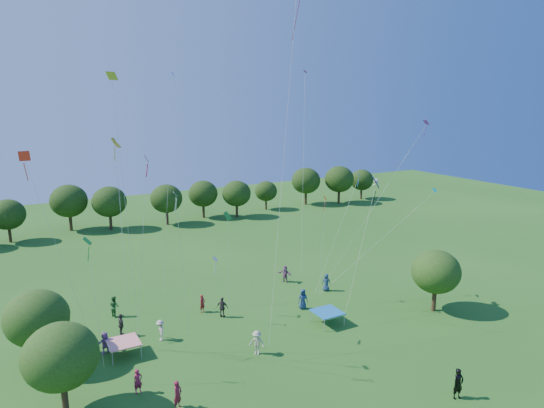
{
  "coord_description": "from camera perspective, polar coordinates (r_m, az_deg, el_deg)",
  "views": [
    {
      "loc": [
        -16.2,
        -15.19,
        18.08
      ],
      "look_at": [
        0.0,
        14.0,
        11.0
      ],
      "focal_mm": 32.0,
      "sensor_mm": 36.0,
      "label": 1
    }
  ],
  "objects": [
    {
      "name": "crowd_person_6",
      "position": [
        43.84,
        3.65,
        -11.1
      ],
      "size": [
        1.0,
        0.72,
        1.83
      ],
      "primitive_type": "imported",
      "rotation": [
        0.0,
        0.0,
        -0.28
      ],
      "color": "navy",
      "rests_on": "ground"
    },
    {
      "name": "small_kite_8",
      "position": [
        41.4,
        6.09,
        -1.91
      ],
      "size": [
        0.31,
        0.72,
        9.01
      ],
      "color": "red"
    },
    {
      "name": "crowd_person_4",
      "position": [
        40.89,
        -17.33,
        -13.43
      ],
      "size": [
        0.52,
        1.09,
        1.83
      ],
      "primitive_type": "imported",
      "rotation": [
        0.0,
        0.0,
        1.61
      ],
      "color": "#3C3230",
      "rests_on": "ground"
    },
    {
      "name": "crowd_person_9",
      "position": [
        36.59,
        -1.79,
        -16.0
      ],
      "size": [
        1.21,
        1.25,
        1.84
      ],
      "primitive_type": "imported",
      "rotation": [
        0.0,
        0.0,
        5.46
      ],
      "color": "#AAA788",
      "rests_on": "ground"
    },
    {
      "name": "treeline",
      "position": [
        73.43,
        -17.12,
        0.46
      ],
      "size": [
        88.01,
        8.77,
        6.77
      ],
      "color": "#422B19",
      "rests_on": "ground"
    },
    {
      "name": "red_high_kite",
      "position": [
        38.28,
        2.37,
        17.39
      ],
      "size": [
        6.11,
        6.65,
        25.27
      ],
      "color": "red"
    },
    {
      "name": "small_kite_12",
      "position": [
        44.52,
        9.46,
        1.4
      ],
      "size": [
        5.26,
        0.89,
        10.53
      ],
      "color": "blue"
    },
    {
      "name": "small_kite_11",
      "position": [
        32.51,
        -20.67,
        -5.98
      ],
      "size": [
        0.61,
        1.16,
        8.51
      ],
      "color": "#1F9E1C"
    },
    {
      "name": "near_tree_north",
      "position": [
        37.6,
        -25.95,
        -11.99
      ],
      "size": [
        4.32,
        4.32,
        5.53
      ],
      "color": "#422B19",
      "rests_on": "ground"
    },
    {
      "name": "small_kite_7",
      "position": [
        42.8,
        14.96,
        -1.92
      ],
      "size": [
        8.12,
        5.27,
        9.67
      ],
      "color": "#0DC7A0"
    },
    {
      "name": "man_in_black",
      "position": [
        33.95,
        21.06,
        -19.14
      ],
      "size": [
        0.79,
        0.56,
        1.97
      ],
      "primitive_type": "imported",
      "rotation": [
        0.0,
        0.0,
        -0.13
      ],
      "color": "black",
      "rests_on": "ground"
    },
    {
      "name": "small_kite_13",
      "position": [
        50.09,
        3.77,
        8.02
      ],
      "size": [
        3.96,
        5.85,
        19.99
      ],
      "color": "#841683"
    },
    {
      "name": "crowd_person_0",
      "position": [
        43.74,
        -25.51,
        -12.52
      ],
      "size": [
        0.91,
        0.73,
        1.62
      ],
      "primitive_type": "imported",
      "rotation": [
        0.0,
        0.0,
        0.44
      ],
      "color": "navy",
      "rests_on": "ground"
    },
    {
      "name": "crowd_person_2",
      "position": [
        44.46,
        -18.07,
        -11.37
      ],
      "size": [
        0.79,
        1.02,
        1.82
      ],
      "primitive_type": "imported",
      "rotation": [
        0.0,
        0.0,
        1.96
      ],
      "color": "#2C6129",
      "rests_on": "ground"
    },
    {
      "name": "crowd_person_7",
      "position": [
        43.6,
        -8.2,
        -11.51
      ],
      "size": [
        0.7,
        0.61,
        1.59
      ],
      "primitive_type": "imported",
      "rotation": [
        0.0,
        0.0,
        0.47
      ],
      "color": "maroon",
      "rests_on": "ground"
    },
    {
      "name": "small_kite_0",
      "position": [
        33.13,
        -14.76,
        0.62
      ],
      "size": [
        0.84,
        3.1,
        13.44
      ],
      "color": "red"
    },
    {
      "name": "small_kite_2",
      "position": [
        41.58,
        -17.79,
        3.57
      ],
      "size": [
        0.58,
        0.64,
        13.92
      ],
      "color": "gold"
    },
    {
      "name": "near_tree_east",
      "position": [
        44.77,
        18.75,
        -7.56
      ],
      "size": [
        4.2,
        4.2,
        5.5
      ],
      "color": "#422B19",
      "rests_on": "ground"
    },
    {
      "name": "small_kite_9",
      "position": [
        36.55,
        -26.2,
        2.1
      ],
      "size": [
        3.41,
        0.86,
        13.56
      ],
      "color": "#FD310D"
    },
    {
      "name": "small_kite_1",
      "position": [
        43.76,
        -17.61,
        3.78
      ],
      "size": [
        1.1,
        2.8,
        13.38
      ],
      "color": "yellow"
    },
    {
      "name": "crowd_person_13",
      "position": [
        31.65,
        -11.04,
        -21.15
      ],
      "size": [
        0.79,
        0.75,
        1.79
      ],
      "primitive_type": "imported",
      "rotation": [
        0.0,
        0.0,
        0.68
      ],
      "color": "maroon",
      "rests_on": "ground"
    },
    {
      "name": "crowd_person_11",
      "position": [
        49.84,
        1.54,
        -8.23
      ],
      "size": [
        1.31,
        1.7,
        1.74
      ],
      "primitive_type": "imported",
      "rotation": [
        0.0,
        0.0,
        5.23
      ],
      "color": "#884F74",
      "rests_on": "ground"
    },
    {
      "name": "crowd_person_10",
      "position": [
        42.4,
        -5.86,
        -12.01
      ],
      "size": [
        1.08,
        1.07,
        1.78
      ],
      "primitive_type": "imported",
      "rotation": [
        0.0,
        0.0,
        2.36
      ],
      "color": "#3B322F",
      "rests_on": "ground"
    },
    {
      "name": "crowd_person_5",
      "position": [
        38.77,
        -19.06,
        -15.15
      ],
      "size": [
        1.64,
        1.02,
        1.65
      ],
      "primitive_type": "imported",
      "rotation": [
        0.0,
        0.0,
        3.47
      ],
      "color": "#985C9D",
      "rests_on": "ground"
    },
    {
      "name": "small_kite_3",
      "position": [
        36.17,
        -5.23,
        -2.89
      ],
      "size": [
        1.65,
        3.31,
        8.87
      ],
      "color": "#1F8A19"
    },
    {
      "name": "crowd_person_1",
      "position": [
        33.58,
        -15.49,
        -19.45
      ],
      "size": [
        0.68,
        0.53,
        1.62
      ],
      "primitive_type": "imported",
      "rotation": [
        0.0,
        0.0,
        0.25
      ],
      "color": "maroon",
      "rests_on": "ground"
    },
    {
      "name": "near_tree_west",
      "position": [
        31.78,
        -23.6,
        -16.12
      ],
      "size": [
        4.34,
        4.34,
        5.61
      ],
      "color": "#422B19",
      "rests_on": "ground"
    },
    {
      "name": "small_kite_6",
      "position": [
        39.79,
        -6.49,
        -7.26
      ],
      "size": [
        1.63,
        0.55,
        4.53
      ],
      "color": "silver"
    },
    {
      "name": "tent_red_stripe",
      "position": [
        37.94,
        -17.08,
        -15.29
      ],
      "size": [
        2.2,
        2.2,
        1.1
      ],
      "color": "red",
      "rests_on": "ground"
    },
    {
      "name": "crowd_person_12",
      "position": [
        47.94,
        6.4,
        -9.15
      ],
      "size": [
        0.93,
        0.91,
        1.72
      ],
      "primitive_type": "imported",
      "rotation": [
        0.0,
        0.0,
        2.39
      ],
      "color": "navy",
      "rests_on": "ground"
    },
    {
      "name": "tent_blue",
      "position": [
        41.24,
        6.53,
        -12.52
      ],
      "size": [
        2.2,
        2.2,
        1.1
      ],
      "color": "#1967A7",
      "rests_on": "ground"
    },
    {
      "name": "small_kite_5",
      "position": [
        36.71,
        13.59,
        2.47
      ],
      "size": [
        2.06,
        9.82,
        15.58
      ],
      "color": "#761998"
    },
    {
      "name": "crowd_person_3",
      "position": [
        39.46,
        -13.0,
        -14.28
      ],
      "size": [
        0.59,
        1.13,
        1.66
      ],
      "primitive_type": "imported",
      "rotation": [
        0.0,
        0.0,
        4.61
      ],
      "color": "beige",
      "rests_on": "ground"
    },
    {
      "name": "pirate_kite",
      "position": [
        42.98,
        12.07,
        2.37
      ],
      "size": [
        5.68,
        3.51,
        10.47
      ],
      "color": "black"
    },
    {
      "name": "small_kite_14",
      "position": [
        31.89,
        -10.85,
        -3.72
      ],
      "size": [
        1.71,
        3.25,
        11.33
      ],
      "color": "silver"
    },
    {
      "name": "small_kite_4",
      "position": [
        43.07,
        -11.93,
        6.88
      ],
      "size": [
        2.2,
        1.2,
        19.24
      ],
      "color": "#1238BD"
    },
    {
      "name": "small_kite_10",
      "position": [
        34.57,
        -17.72,
        8.34
      ],
      "size": [
        1.03,
        0.95,
        18.72
      ],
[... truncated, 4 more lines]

